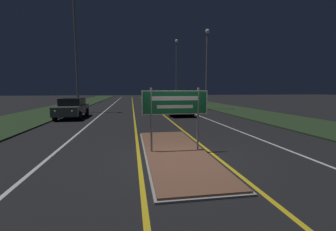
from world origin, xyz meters
The scene contains 19 objects.
ground_plane centered at (0.00, 0.00, 0.00)m, with size 160.00×160.00×0.00m, color black.
median_island centered at (0.00, 0.53, 0.04)m, with size 2.17×6.93×0.10m.
verge_left centered at (-9.50, 20.00, 0.04)m, with size 5.00×100.00×0.08m.
verge_right centered at (9.50, 20.00, 0.04)m, with size 5.00×100.00×0.08m.
centre_line_yellow_left centered at (-1.27, 25.00, 0.00)m, with size 0.12×70.00×0.01m.
centre_line_yellow_right centered at (1.27, 25.00, 0.00)m, with size 0.12×70.00×0.01m.
lane_line_white_left centered at (-4.20, 25.00, 0.00)m, with size 0.12×70.00×0.01m.
lane_line_white_right centered at (4.20, 25.00, 0.00)m, with size 0.12×70.00×0.01m.
edge_line_white_left centered at (-7.20, 25.00, 0.00)m, with size 0.10×70.00×0.01m.
edge_line_white_right centered at (7.20, 25.00, 0.00)m, with size 0.10×70.00×0.01m.
highway_sign centered at (0.00, 0.53, 1.68)m, with size 2.29×0.07×2.20m.
streetlight_left_near centered at (-6.55, 15.79, 7.36)m, with size 0.56×0.56×11.44m.
streetlight_right_near centered at (6.62, 16.57, 5.33)m, with size 0.48×0.48×8.57m.
streetlight_right_far centered at (6.64, 33.18, 7.38)m, with size 0.60×0.60×11.04m.
car_receding_0 centered at (2.53, 12.02, 0.71)m, with size 1.98×4.63×1.36m.
car_receding_1 centered at (6.00, 22.61, 0.79)m, with size 1.88×4.20×1.49m.
car_receding_2 centered at (2.58, 29.99, 0.75)m, with size 1.94×4.10×1.42m.
car_receding_3 centered at (5.99, 40.96, 0.81)m, with size 2.03×4.55×1.52m.
car_approaching_0 centered at (-6.07, 11.42, 0.80)m, with size 1.91×4.42×1.53m.
Camera 1 is at (-1.49, -7.04, 2.24)m, focal length 24.00 mm.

